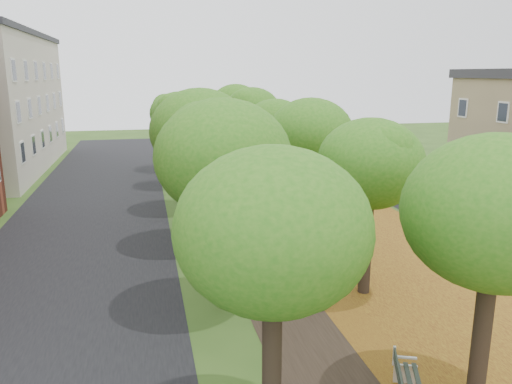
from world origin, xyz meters
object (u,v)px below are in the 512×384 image
car_red (449,204)px  car_grey (412,188)px  car_white (390,178)px  car_silver (484,219)px

car_red → car_grey: (0.00, 3.79, 0.03)m
car_grey → car_white: size_ratio=0.91×
car_red → car_silver: bearing=-160.0°
car_silver → car_white: 9.43m
car_white → car_grey: bearing=-176.4°
car_silver → car_red: size_ratio=0.99×
car_grey → car_white: (0.00, 2.85, 0.03)m
car_silver → car_red: bearing=11.8°
car_white → car_red: bearing=-176.4°
car_white → car_silver: bearing=-176.4°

